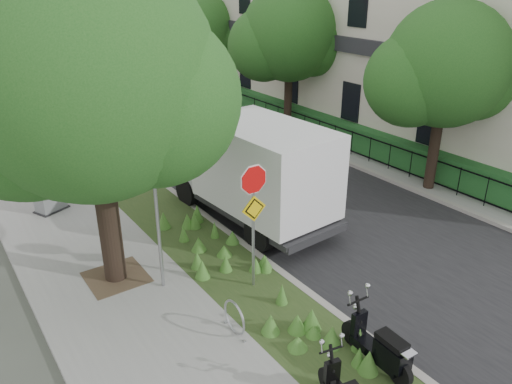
% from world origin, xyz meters
% --- Properties ---
extents(ground, '(120.00, 120.00, 0.00)m').
position_xyz_m(ground, '(0.00, 0.00, 0.00)').
color(ground, '#4C5147').
rests_on(ground, ground).
extents(sidewalk_near, '(3.50, 60.00, 0.12)m').
position_xyz_m(sidewalk_near, '(-4.25, 10.00, 0.06)').
color(sidewalk_near, gray).
rests_on(sidewalk_near, ground).
extents(verge, '(2.00, 60.00, 0.12)m').
position_xyz_m(verge, '(-1.50, 10.00, 0.06)').
color(verge, '#28421C').
rests_on(verge, ground).
extents(kerb_near, '(0.20, 60.00, 0.13)m').
position_xyz_m(kerb_near, '(-0.50, 10.00, 0.07)').
color(kerb_near, '#9E9991').
rests_on(kerb_near, ground).
extents(road, '(7.00, 60.00, 0.01)m').
position_xyz_m(road, '(3.00, 10.00, 0.01)').
color(road, black).
rests_on(road, ground).
extents(kerb_far, '(0.20, 60.00, 0.13)m').
position_xyz_m(kerb_far, '(6.50, 10.00, 0.07)').
color(kerb_far, '#9E9991').
rests_on(kerb_far, ground).
extents(footpath_far, '(3.20, 60.00, 0.12)m').
position_xyz_m(footpath_far, '(8.20, 10.00, 0.06)').
color(footpath_far, gray).
rests_on(footpath_far, ground).
extents(street_tree_main, '(6.21, 5.54, 7.66)m').
position_xyz_m(street_tree_main, '(-4.08, 2.86, 4.80)').
color(street_tree_main, black).
rests_on(street_tree_main, ground).
extents(bare_post, '(0.08, 0.08, 4.00)m').
position_xyz_m(bare_post, '(-3.20, 1.80, 2.12)').
color(bare_post, '#A5A8AD').
rests_on(bare_post, ground).
extents(bike_hoop, '(0.06, 0.78, 0.77)m').
position_xyz_m(bike_hoop, '(-2.70, -0.60, 0.50)').
color(bike_hoop, '#A5A8AD').
rests_on(bike_hoop, ground).
extents(sign_assembly, '(0.94, 0.08, 3.22)m').
position_xyz_m(sign_assembly, '(-1.40, 0.58, 2.33)').
color(sign_assembly, '#A5A8AD').
rests_on(sign_assembly, ground).
extents(fence_far, '(0.04, 24.00, 1.00)m').
position_xyz_m(fence_far, '(7.20, 10.00, 0.67)').
color(fence_far, black).
rests_on(fence_far, ground).
extents(hedge_far, '(1.00, 24.00, 1.10)m').
position_xyz_m(hedge_far, '(7.90, 10.00, 0.67)').
color(hedge_far, '#1A4B20').
rests_on(hedge_far, footpath_far).
extents(terrace_houses, '(7.40, 26.40, 8.20)m').
position_xyz_m(terrace_houses, '(11.49, 10.00, 4.16)').
color(terrace_houses, beige).
rests_on(terrace_houses, ground).
extents(far_tree_a, '(4.60, 4.10, 6.22)m').
position_xyz_m(far_tree_a, '(6.94, 2.05, 4.13)').
color(far_tree_a, black).
rests_on(far_tree_a, ground).
extents(far_tree_b, '(4.83, 4.31, 6.56)m').
position_xyz_m(far_tree_b, '(6.94, 10.05, 4.37)').
color(far_tree_b, black).
rests_on(far_tree_b, ground).
extents(far_tree_c, '(4.37, 3.89, 5.93)m').
position_xyz_m(far_tree_c, '(6.94, 18.04, 3.95)').
color(far_tree_c, black).
rests_on(far_tree_c, ground).
extents(scooter_far, '(0.41, 1.79, 0.85)m').
position_xyz_m(scooter_far, '(-0.98, -3.08, 0.53)').
color(scooter_far, black).
rests_on(scooter_far, ground).
extents(box_truck, '(2.67, 6.03, 2.67)m').
position_xyz_m(box_truck, '(0.68, 3.67, 1.74)').
color(box_truck, '#262628').
rests_on(box_truck, ground).
extents(utility_cabinet, '(1.11, 0.95, 1.25)m').
position_xyz_m(utility_cabinet, '(-4.31, 7.63, 0.72)').
color(utility_cabinet, '#262628').
rests_on(utility_cabinet, ground).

